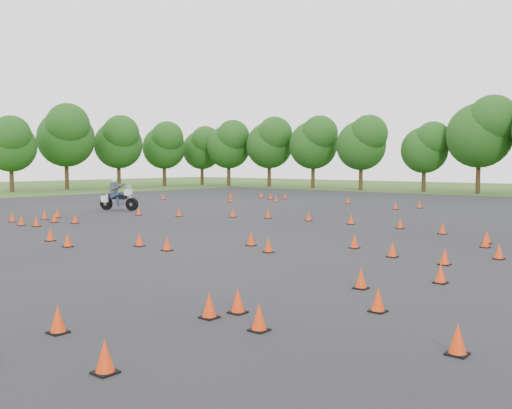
# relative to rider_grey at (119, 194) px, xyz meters

# --- Properties ---
(ground) EXTENTS (140.00, 140.00, 0.00)m
(ground) POSITION_rel_rider_grey_xyz_m (13.77, -7.72, -0.99)
(ground) COLOR #2D5119
(ground) RESTS_ON ground
(asphalt_pad) EXTENTS (62.00, 62.00, 0.00)m
(asphalt_pad) POSITION_rel_rider_grey_xyz_m (13.77, -1.72, -0.99)
(asphalt_pad) COLOR black
(asphalt_pad) RESTS_ON ground
(traffic_cones) EXTENTS (36.54, 32.74, 0.45)m
(traffic_cones) POSITION_rel_rider_grey_xyz_m (13.63, -2.13, -0.76)
(traffic_cones) COLOR red
(traffic_cones) RESTS_ON asphalt_pad
(rider_grey) EXTENTS (2.68, 1.61, 1.98)m
(rider_grey) POSITION_rel_rider_grey_xyz_m (0.00, 0.00, 0.00)
(rider_grey) COLOR #3C4043
(rider_grey) RESTS_ON ground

